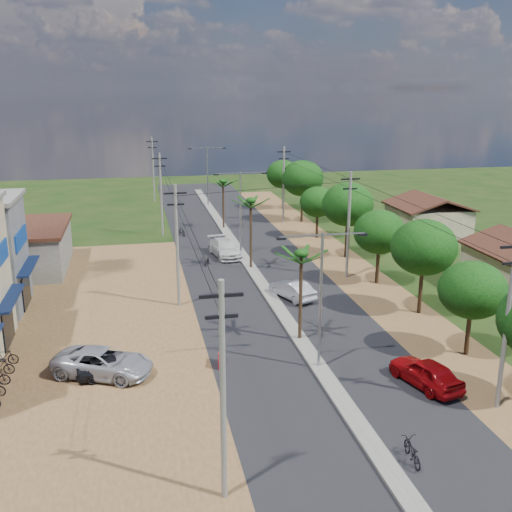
{
  "coord_description": "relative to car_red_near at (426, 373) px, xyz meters",
  "views": [
    {
      "loc": [
        -9.86,
        -29.96,
        15.53
      ],
      "look_at": [
        -0.84,
        13.68,
        3.0
      ],
      "focal_mm": 42.0,
      "sensor_mm": 36.0,
      "label": 1
    }
  ],
  "objects": [
    {
      "name": "roadside_sign",
      "position": [
        -10.5,
        4.63,
        -0.26
      ],
      "size": [
        0.37,
        1.2,
        1.01
      ],
      "rotation": [
        0.0,
        0.0,
        -0.24
      ],
      "color": "maroon",
      "rests_on": "ground"
    },
    {
      "name": "tree_east_c",
      "position": [
        4.7,
        10.18,
        4.1
      ],
      "size": [
        4.6,
        4.6,
        6.83
      ],
      "color": "black",
      "rests_on": "ground"
    },
    {
      "name": "streetlight_mid",
      "position": [
        -5.0,
        28.18,
        4.02
      ],
      "size": [
        5.1,
        0.18,
        8.0
      ],
      "color": "gray",
      "rests_on": "ground"
    },
    {
      "name": "tree_east_f",
      "position": [
        4.2,
        33.18,
        3.12
      ],
      "size": [
        3.8,
        3.8,
        5.52
      ],
      "color": "black",
      "rests_on": "ground"
    },
    {
      "name": "median",
      "position": [
        -5.0,
        21.18,
        -0.68
      ],
      "size": [
        1.0,
        90.0,
        0.18
      ],
      "primitive_type": "cube",
      "color": "#605E56",
      "rests_on": "ground"
    },
    {
      "name": "palm_median_mid",
      "position": [
        -5.0,
        23.18,
        5.13
      ],
      "size": [
        2.0,
        2.0,
        6.55
      ],
      "color": "black",
      "rests_on": "ground"
    },
    {
      "name": "utility_pole_e_b",
      "position": [
        2.5,
        19.18,
        3.99
      ],
      "size": [
        1.6,
        0.24,
        9.0
      ],
      "color": "#605E56",
      "rests_on": "ground"
    },
    {
      "name": "dirt_lot_west",
      "position": [
        -20.0,
        11.18,
        -0.75
      ],
      "size": [
        18.0,
        46.0,
        0.04
      ],
      "primitive_type": "cube",
      "color": "brown",
      "rests_on": "ground"
    },
    {
      "name": "tree_east_e",
      "position": [
        4.6,
        25.18,
        4.32
      ],
      "size": [
        4.8,
        4.8,
        7.14
      ],
      "color": "black",
      "rests_on": "ground"
    },
    {
      "name": "low_shed",
      "position": [
        -26.0,
        27.18,
        1.2
      ],
      "size": [
        10.4,
        10.4,
        3.95
      ],
      "color": "#605E56",
      "rests_on": "ground"
    },
    {
      "name": "moto_rider_east",
      "position": [
        -3.76,
        -6.19,
        -0.28
      ],
      "size": [
        0.82,
        1.92,
        0.98
      ],
      "primitive_type": "imported",
      "rotation": [
        0.0,
        0.0,
        3.05
      ],
      "color": "black",
      "rests_on": "ground"
    },
    {
      "name": "streetlight_far",
      "position": [
        -5.0,
        53.18,
        4.02
      ],
      "size": [
        5.1,
        0.18,
        8.0
      ],
      "color": "gray",
      "rests_on": "ground"
    },
    {
      "name": "car_red_near",
      "position": [
        0.0,
        0.0,
        0.0
      ],
      "size": [
        2.96,
        4.82,
        1.53
      ],
      "primitive_type": "imported",
      "rotation": [
        0.0,
        0.0,
        3.42
      ],
      "color": "maroon",
      "rests_on": "ground"
    },
    {
      "name": "ground",
      "position": [
        -5.0,
        3.18,
        -0.77
      ],
      "size": [
        160.0,
        160.0,
        0.0
      ],
      "primitive_type": "plane",
      "color": "black",
      "rests_on": "ground"
    },
    {
      "name": "tree_east_b",
      "position": [
        4.3,
        3.18,
        3.35
      ],
      "size": [
        4.0,
        4.0,
        5.83
      ],
      "color": "black",
      "rests_on": "ground"
    },
    {
      "name": "car_parked_dark",
      "position": [
        -16.7,
        4.5,
        -0.14
      ],
      "size": [
        3.87,
        2.05,
        1.25
      ],
      "primitive_type": "imported",
      "rotation": [
        0.0,
        0.0,
        1.73
      ],
      "color": "black",
      "rests_on": "ground"
    },
    {
      "name": "palm_median_near",
      "position": [
        -5.0,
        7.18,
        4.77
      ],
      "size": [
        2.0,
        2.0,
        6.15
      ],
      "color": "black",
      "rests_on": "ground"
    },
    {
      "name": "utility_pole_w_a",
      "position": [
        -12.0,
        -6.82,
        3.99
      ],
      "size": [
        1.6,
        0.24,
        9.0
      ],
      "color": "#605E56",
      "rests_on": "ground"
    },
    {
      "name": "utility_pole_w_b",
      "position": [
        -12.0,
        15.18,
        3.99
      ],
      "size": [
        1.6,
        0.24,
        9.0
      ],
      "color": "#605E56",
      "rests_on": "ground"
    },
    {
      "name": "utility_pole_e_c",
      "position": [
        2.5,
        41.18,
        3.99
      ],
      "size": [
        1.6,
        0.24,
        9.0
      ],
      "color": "#605E56",
      "rests_on": "ground"
    },
    {
      "name": "palm_median_far",
      "position": [
        -5.0,
        39.18,
        4.49
      ],
      "size": [
        2.0,
        2.0,
        5.85
      ],
      "color": "black",
      "rests_on": "ground"
    },
    {
      "name": "car_parked_silver",
      "position": [
        -17.05,
        4.74,
        0.01
      ],
      "size": [
        6.13,
        4.61,
        1.55
      ],
      "primitive_type": "imported",
      "rotation": [
        0.0,
        0.0,
        1.15
      ],
      "color": "#A0A2A8",
      "rests_on": "ground"
    },
    {
      "name": "moto_rider_west_b",
      "position": [
        -10.0,
        36.76,
        -0.31
      ],
      "size": [
        1.03,
        1.58,
        0.92
      ],
      "primitive_type": "imported",
      "rotation": [
        0.0,
        0.0,
        0.43
      ],
      "color": "black",
      "rests_on": "ground"
    },
    {
      "name": "house_east_far",
      "position": [
        16.0,
        31.18,
        1.63
      ],
      "size": [
        7.6,
        7.5,
        4.6
      ],
      "color": "tan",
      "rests_on": "ground"
    },
    {
      "name": "utility_pole_w_d",
      "position": [
        -12.0,
        58.18,
        3.99
      ],
      "size": [
        1.6,
        0.24,
        9.0
      ],
      "color": "#605E56",
      "rests_on": "ground"
    },
    {
      "name": "dirt_shoulder_east",
      "position": [
        3.5,
        18.18,
        -0.75
      ],
      "size": [
        5.0,
        90.0,
        0.03
      ],
      "primitive_type": "cube",
      "color": "brown",
      "rests_on": "ground"
    },
    {
      "name": "streetlight_near",
      "position": [
        -5.0,
        3.18,
        4.02
      ],
      "size": [
        5.1,
        0.18,
        8.0
      ],
      "color": "gray",
      "rests_on": "ground"
    },
    {
      "name": "road",
      "position": [
        -5.0,
        18.18,
        -0.75
      ],
      "size": [
        12.0,
        110.0,
        0.04
      ],
      "primitive_type": "cube",
      "color": "black",
      "rests_on": "ground"
    },
    {
      "name": "moto_rider_west_a",
      "position": [
        -8.69,
        25.04,
        -0.36
      ],
      "size": [
        1.03,
        1.64,
        0.81
      ],
      "primitive_type": "imported",
      "rotation": [
        0.0,
        0.0,
        -0.35
      ],
      "color": "black",
      "rests_on": "ground"
    },
    {
      "name": "car_white_far",
      "position": [
        -6.64,
        27.75,
        0.02
      ],
      "size": [
        2.97,
        5.68,
        1.57
      ],
      "primitive_type": "imported",
      "rotation": [
        0.0,
        0.0,
        0.15
      ],
      "color": "#BABBB6",
      "rests_on": "ground"
    },
    {
      "name": "tree_east_h",
      "position": [
        4.5,
        49.18,
        3.87
      ],
      "size": [
        4.4,
        4.4,
        6.52
      ],
      "color": "black",
      "rests_on": "ground"
    },
    {
      "name": "utility_pole_e_a",
      "position": [
        2.5,
        -2.82,
        3.99
      ],
      "size": [
        1.6,
        0.24,
        9.0
      ],
      "color": "#605E56",
      "rests_on": "ground"
    },
    {
      "name": "tree_east_g",
      "position": [
        4.8,
        41.18,
        4.47
      ],
      "size": [
        5.0,
        5.0,
        7.38
      ],
      "color": "black",
      "rests_on": "ground"
    },
    {
      "name": "tree_east_d",
      "position": [
        4.4,
        17.18,
        3.57
      ],
      "size": [
        4.2,
        4.2,
        6.13
      ],
      "color": "black",
      "rests_on": "ground"
    },
    {
      "name": "utility_pole_w_c",
      "position": [
        -12.0,
        37.18,
        3.99
      ],
      "size": [
        1.6,
        0.24,
        9.0
      ],
      "color": "#605E56",
      "rests_on": "ground"
    },
    {
      "name": "car_silver_mid",
      "position": [
        -3.43,
        14.9,
        -0.06
      ],
      "size": [
        2.96,
        4.54,
        1.41
      ],
      "primitive_type": "imported",
      "rotation": [
        0.0,
        0.0,
        3.52
      ],
      "color": "#A0A2A8",
      "rests_on": "ground"
    }
  ]
}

